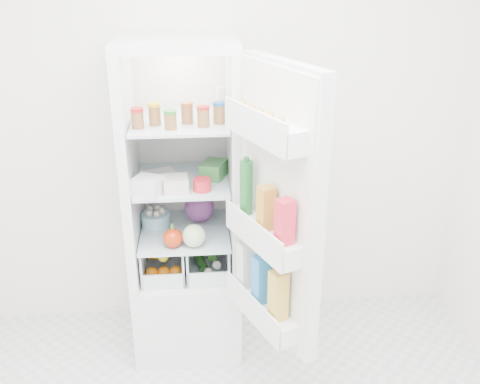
{
  "coord_description": "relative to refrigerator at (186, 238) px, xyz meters",
  "views": [
    {
      "loc": [
        -0.12,
        -1.5,
        2.14
      ],
      "look_at": [
        0.09,
        0.95,
        1.07
      ],
      "focal_mm": 40.0,
      "sensor_mm": 36.0,
      "label": 1
    }
  ],
  "objects": [
    {
      "name": "room_walls",
      "position": [
        0.2,
        -1.25,
        0.93
      ],
      "size": [
        3.02,
        3.02,
        2.61
      ],
      "color": "white",
      "rests_on": "ground"
    },
    {
      "name": "refrigerator",
      "position": [
        0.0,
        0.0,
        0.0
      ],
      "size": [
        0.6,
        0.6,
        1.8
      ],
      "color": "silver",
      "rests_on": "ground"
    },
    {
      "name": "shelf_low",
      "position": [
        -0.0,
        -0.06,
        0.07
      ],
      "size": [
        0.49,
        0.53,
        0.01
      ],
      "primitive_type": "cube",
      "color": "silver",
      "rests_on": "refrigerator"
    },
    {
      "name": "shelf_mid",
      "position": [
        -0.0,
        -0.06,
        0.38
      ],
      "size": [
        0.49,
        0.53,
        0.02
      ],
      "primitive_type": "cube",
      "color": "silver",
      "rests_on": "refrigerator"
    },
    {
      "name": "shelf_top",
      "position": [
        -0.0,
        -0.06,
        0.71
      ],
      "size": [
        0.49,
        0.53,
        0.02
      ],
      "primitive_type": "cube",
      "color": "silver",
      "rests_on": "refrigerator"
    },
    {
      "name": "crisper_left",
      "position": [
        -0.12,
        -0.06,
        -0.06
      ],
      "size": [
        0.23,
        0.46,
        0.22
      ],
      "primitive_type": null,
      "color": "silver",
      "rests_on": "refrigerator"
    },
    {
      "name": "crisper_right",
      "position": [
        0.12,
        -0.06,
        -0.06
      ],
      "size": [
        0.23,
        0.46,
        0.22
      ],
      "primitive_type": null,
      "color": "silver",
      "rests_on": "refrigerator"
    },
    {
      "name": "condiment_jars",
      "position": [
        -0.0,
        -0.17,
        0.76
      ],
      "size": [
        0.46,
        0.16,
        0.08
      ],
      "color": "#B21919",
      "rests_on": "shelf_top"
    },
    {
      "name": "squeeze_bottle",
      "position": [
        0.21,
        -0.07,
        0.81
      ],
      "size": [
        0.05,
        0.05,
        0.17
      ],
      "primitive_type": "cylinder",
      "rotation": [
        0.0,
        0.0,
        -0.1
      ],
      "color": "white",
      "rests_on": "shelf_top"
    },
    {
      "name": "tub_white",
      "position": [
        -0.17,
        -0.26,
        0.44
      ],
      "size": [
        0.18,
        0.18,
        0.09
      ],
      "primitive_type": "cube",
      "rotation": [
        0.0,
        0.0,
        -0.42
      ],
      "color": "silver",
      "rests_on": "shelf_mid"
    },
    {
      "name": "tub_cream",
      "position": [
        -0.03,
        -0.22,
        0.43
      ],
      "size": [
        0.13,
        0.13,
        0.07
      ],
      "primitive_type": "cube",
      "rotation": [
        0.0,
        0.0,
        0.07
      ],
      "color": "beige",
      "rests_on": "shelf_mid"
    },
    {
      "name": "tin_red",
      "position": [
        0.1,
        -0.23,
        0.42
      ],
      "size": [
        0.12,
        0.12,
        0.06
      ],
      "primitive_type": "cylinder",
      "rotation": [
        0.0,
        0.0,
        0.37
      ],
      "color": "red",
      "rests_on": "shelf_mid"
    },
    {
      "name": "foil_tray",
      "position": [
        -0.12,
        -0.05,
        0.41
      ],
      "size": [
        0.2,
        0.18,
        0.04
      ],
      "primitive_type": "cube",
      "rotation": [
        0.0,
        0.0,
        0.41
      ],
      "color": "white",
      "rests_on": "shelf_mid"
    },
    {
      "name": "tub_green",
      "position": [
        0.17,
        -0.05,
        0.44
      ],
      "size": [
        0.16,
        0.19,
        0.09
      ],
      "primitive_type": "cube",
      "rotation": [
        0.0,
        0.0,
        -0.38
      ],
      "color": "#397F3B",
      "rests_on": "shelf_mid"
    },
    {
      "name": "red_cabbage",
      "position": [
        0.08,
        0.05,
        0.17
      ],
      "size": [
        0.17,
        0.17,
        0.17
      ],
      "primitive_type": "sphere",
      "color": "#59205E",
      "rests_on": "shelf_low"
    },
    {
      "name": "bell_pepper",
      "position": [
        -0.06,
        -0.25,
        0.13
      ],
      "size": [
        0.1,
        0.1,
        0.1
      ],
      "primitive_type": "sphere",
      "color": "red",
      "rests_on": "shelf_low"
    },
    {
      "name": "mushroom_bowl",
      "position": [
        -0.17,
        0.01,
        0.12
      ],
      "size": [
        0.18,
        0.18,
        0.08
      ],
      "primitive_type": "cylinder",
      "rotation": [
        0.0,
        0.0,
        -0.14
      ],
      "color": "#9BCFE7",
      "rests_on": "shelf_low"
    },
    {
      "name": "salad_bag",
      "position": [
        0.05,
        -0.25,
        0.14
      ],
      "size": [
        0.12,
        0.12,
        0.12
      ],
      "primitive_type": "sphere",
      "color": "beige",
      "rests_on": "shelf_low"
    },
    {
      "name": "citrus_pile",
      "position": [
        -0.13,
        -0.12,
        -0.07
      ],
      "size": [
        0.2,
        0.24,
        0.16
      ],
      "color": "orange",
      "rests_on": "refrigerator"
    },
    {
      "name": "veg_pile",
      "position": [
        0.13,
        -0.06,
        -0.1
      ],
      "size": [
        0.16,
        0.3,
        0.1
      ],
      "color": "#194717",
      "rests_on": "refrigerator"
    },
    {
      "name": "fridge_door",
      "position": [
        0.42,
        -0.61,
        0.43
      ],
      "size": [
        0.37,
        0.58,
        1.3
      ],
      "rotation": [
        0.0,
        0.0,
        1.98
      ],
      "color": "silver",
      "rests_on": "refrigerator"
    }
  ]
}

